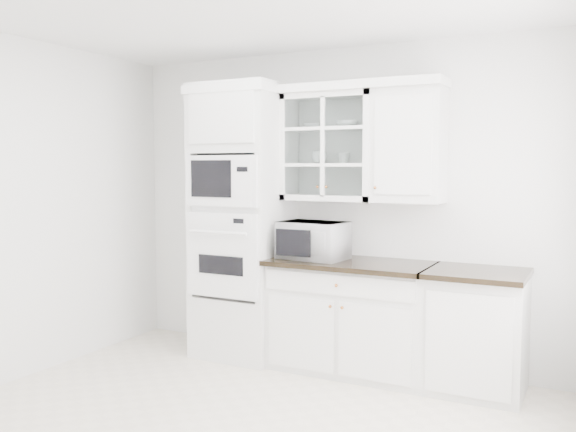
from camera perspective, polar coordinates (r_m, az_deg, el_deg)
The scene contains 13 objects.
ground at distance 4.14m, azimuth -5.77°, elevation -19.29°, with size 4.00×3.50×0.01m, color beige.
room_shell at distance 4.16m, azimuth -2.71°, elevation 5.93°, with size 4.00×3.50×2.70m.
oven_column at distance 5.41m, azimuth -4.33°, elevation -0.53°, with size 0.76×0.68×2.40m.
base_cabinet_run at distance 5.10m, azimuth 5.93°, elevation -9.25°, with size 1.32×0.67×0.92m.
extra_base_cabinet at distance 4.84m, azimuth 17.20°, elevation -10.19°, with size 0.72×0.67×0.92m.
upper_cabinet_glass at distance 5.18m, azimuth 4.02°, elevation 6.45°, with size 0.80×0.33×0.90m.
upper_cabinet_solid at distance 4.95m, azimuth 11.26°, elevation 6.46°, with size 0.55×0.33×0.90m, color white.
crown_molding at distance 5.24m, azimuth 2.86°, elevation 11.76°, with size 2.14×0.38×0.07m, color white.
countertop_microwave at distance 5.08m, azimuth 2.47°, elevation -2.26°, with size 0.53×0.44×0.31m, color white.
bowl_a at distance 5.25m, azimuth 2.50°, elevation 8.42°, with size 0.19×0.19×0.05m, color white.
bowl_b at distance 5.15m, azimuth 5.53°, elevation 8.55°, with size 0.18×0.18×0.06m, color white.
cup_a at distance 5.21m, azimuth 2.97°, elevation 5.48°, with size 0.13×0.13×0.11m, color white.
cup_b at distance 5.15m, azimuth 5.25°, elevation 5.41°, with size 0.10×0.10×0.09m, color white.
Camera 1 is at (2.08, -3.17, 1.68)m, focal length 38.00 mm.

